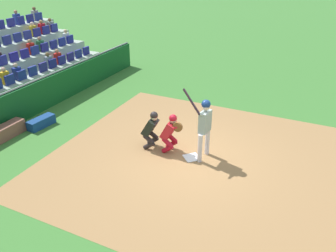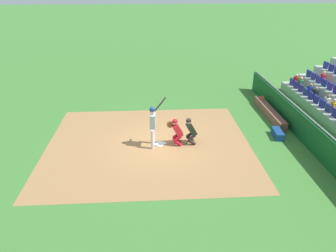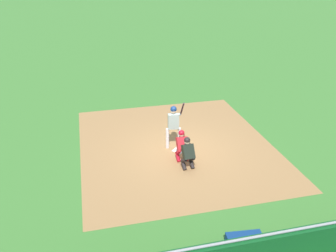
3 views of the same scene
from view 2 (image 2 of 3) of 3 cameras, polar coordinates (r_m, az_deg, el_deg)
ground_plane at (r=14.21m, az=-1.48°, el=-3.25°), size 160.00×160.00×0.00m
infield_dirt_patch at (r=14.21m, az=-3.50°, el=-3.29°), size 7.94×9.01×0.01m
home_plate_marker at (r=14.21m, az=-1.49°, el=-3.19°), size 0.62×0.62×0.02m
batter_at_plate at (r=13.55m, az=-2.74°, el=0.77°), size 0.63×0.74×2.21m
catcher_crouching at (r=13.86m, az=1.53°, el=-0.74°), size 0.47×0.72×1.27m
home_plate_umpire at (r=13.97m, az=4.09°, el=-0.67°), size 0.49×0.52×1.26m
dugout_wall at (r=15.57m, az=23.32°, el=-0.30°), size 14.30×0.24×1.27m
dugout_bench at (r=17.79m, az=17.83°, el=2.37°), size 3.93×0.40×0.44m
water_bottle_on_bench at (r=18.82m, az=16.77°, el=4.87°), size 0.07×0.07×0.22m
equipment_duffel_bag at (r=15.62m, az=19.18°, el=-1.31°), size 1.03×0.46×0.33m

